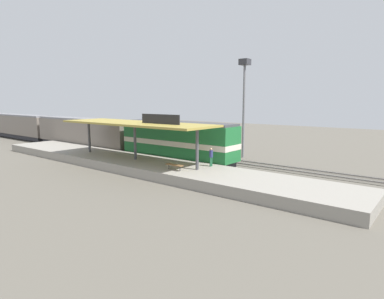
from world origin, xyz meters
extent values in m
plane|color=#5B564C|center=(2.00, 0.00, 0.00)|extent=(120.00, 120.00, 0.00)
cube|color=#4E4941|center=(0.00, 0.00, 0.02)|extent=(3.20, 110.00, 0.04)
cube|color=gray|center=(-0.72, 0.00, 0.08)|extent=(0.10, 110.00, 0.16)
cube|color=gray|center=(0.72, 0.00, 0.08)|extent=(0.10, 110.00, 0.16)
cube|color=#4E4941|center=(4.60, 0.00, 0.02)|extent=(3.20, 110.00, 0.04)
cube|color=gray|center=(3.88, 0.00, 0.08)|extent=(0.10, 110.00, 0.16)
cube|color=gray|center=(5.32, 0.00, 0.08)|extent=(0.10, 110.00, 0.16)
cube|color=gray|center=(-4.60, 0.00, 0.45)|extent=(6.00, 44.00, 0.90)
cylinder|color=#47474C|center=(-4.60, -8.00, 2.70)|extent=(0.28, 0.28, 3.60)
cylinder|color=#47474C|center=(-4.60, 0.00, 2.70)|extent=(0.28, 0.28, 3.60)
cylinder|color=#47474C|center=(-4.60, 8.00, 2.70)|extent=(0.28, 0.28, 3.60)
cube|color=#A38E3D|center=(-4.60, 0.00, 4.60)|extent=(5.20, 18.00, 0.20)
cube|color=black|center=(-4.60, -3.60, 5.15)|extent=(0.12, 4.80, 0.90)
cylinder|color=#333338|center=(-6.00, -7.25, 1.11)|extent=(0.07, 0.07, 0.42)
cylinder|color=#333338|center=(-6.00, -5.95, 1.11)|extent=(0.07, 0.07, 0.42)
cube|color=brown|center=(-6.00, -6.60, 1.36)|extent=(0.44, 1.70, 0.08)
cube|color=#28282D|center=(0.00, -1.65, 0.51)|extent=(2.60, 13.60, 0.70)
cube|color=#1E6B33|center=(0.00, -1.65, 2.61)|extent=(2.90, 14.40, 3.50)
cube|color=#424247|center=(0.00, -1.65, 4.48)|extent=(2.78, 14.11, 0.24)
cube|color=beige|center=(0.00, -1.65, 2.35)|extent=(2.93, 14.43, 0.56)
cube|color=#28282D|center=(0.00, 16.35, 0.51)|extent=(2.60, 19.20, 0.70)
cube|color=slate|center=(0.00, 16.35, 2.51)|extent=(2.90, 20.00, 3.30)
cube|color=slate|center=(0.00, 16.35, 4.28)|extent=(2.78, 19.60, 0.24)
cube|color=#28282D|center=(0.00, 37.15, 0.51)|extent=(2.60, 19.20, 0.70)
cube|color=slate|center=(0.00, 37.15, 2.51)|extent=(2.90, 20.00, 3.30)
cube|color=slate|center=(0.00, 37.15, 4.28)|extent=(2.78, 19.60, 0.24)
cube|color=#28282D|center=(4.60, 4.66, 0.51)|extent=(2.50, 11.20, 0.70)
cube|color=brown|center=(4.60, 4.66, 2.16)|extent=(2.80, 12.00, 2.60)
cube|color=maroon|center=(4.60, 4.66, 3.58)|extent=(2.69, 11.76, 0.24)
cylinder|color=slate|center=(7.80, -5.44, 5.50)|extent=(0.28, 0.28, 11.00)
cube|color=#333338|center=(7.80, -5.44, 11.35)|extent=(1.10, 1.10, 0.70)
cylinder|color=#23603D|center=(-2.75, -8.10, 1.32)|extent=(0.16, 0.16, 0.84)
cylinder|color=#23603D|center=(-2.57, -8.10, 1.32)|extent=(0.16, 0.16, 0.84)
cylinder|color=navy|center=(-2.66, -8.10, 2.06)|extent=(0.34, 0.34, 0.64)
sphere|color=tan|center=(-2.66, -8.10, 2.50)|extent=(0.23, 0.23, 0.23)
camera|label=1|loc=(-26.38, -24.85, 6.82)|focal=30.16mm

